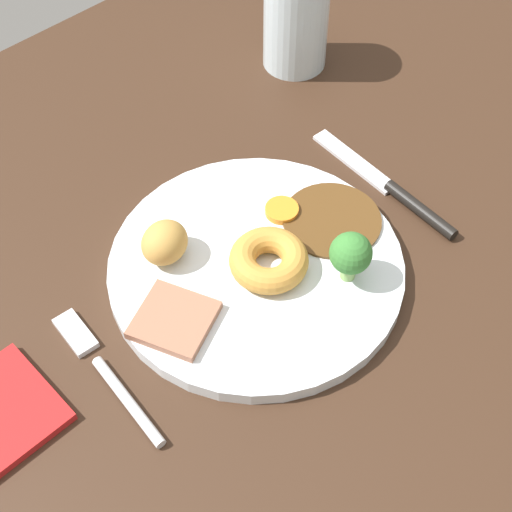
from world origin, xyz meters
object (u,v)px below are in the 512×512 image
at_px(carrot_coin_front, 282,210).
at_px(fork, 105,372).
at_px(broccoli_floret, 351,254).
at_px(water_glass, 296,20).
at_px(knife, 395,191).
at_px(yorkshire_pudding, 269,260).
at_px(roast_potato_left, 165,242).
at_px(dinner_plate, 256,268).
at_px(meat_slice_main, 174,320).

distance_m(carrot_coin_front, fork, 0.22).
relative_size(broccoli_floret, water_glass, 0.46).
bearing_deg(water_glass, knife, -109.37).
relative_size(yorkshire_pudding, roast_potato_left, 1.55).
xyz_separation_m(roast_potato_left, carrot_coin_front, (0.11, -0.03, -0.02)).
relative_size(dinner_plate, knife, 1.43).
bearing_deg(yorkshire_pudding, roast_potato_left, 127.50).
xyz_separation_m(roast_potato_left, broccoli_floret, (0.10, -0.13, 0.01)).
bearing_deg(knife, water_glass, -15.81).
height_order(meat_slice_main, broccoli_floret, broccoli_floret).
height_order(dinner_plate, broccoli_floret, broccoli_floret).
height_order(broccoli_floret, knife, broccoli_floret).
distance_m(yorkshire_pudding, water_glass, 0.31).
height_order(meat_slice_main, knife, meat_slice_main).
xyz_separation_m(dinner_plate, roast_potato_left, (-0.05, 0.06, 0.03)).
bearing_deg(water_glass, broccoli_floret, -126.81).
bearing_deg(knife, carrot_coin_front, 68.25).
bearing_deg(roast_potato_left, meat_slice_main, -123.89).
relative_size(meat_slice_main, knife, 0.33).
relative_size(roast_potato_left, carrot_coin_front, 1.43).
bearing_deg(fork, water_glass, -60.70).
bearing_deg(yorkshire_pudding, dinner_plate, 107.72).
distance_m(dinner_plate, yorkshire_pudding, 0.02).
relative_size(yorkshire_pudding, water_glass, 0.64).
bearing_deg(knife, roast_potato_left, 72.25).
bearing_deg(knife, meat_slice_main, 88.14).
distance_m(carrot_coin_front, knife, 0.12).
height_order(broccoli_floret, fork, broccoli_floret).
bearing_deg(broccoli_floret, meat_slice_main, 154.71).
xyz_separation_m(carrot_coin_front, broccoli_floret, (-0.01, -0.09, 0.03)).
height_order(carrot_coin_front, water_glass, water_glass).
bearing_deg(yorkshire_pudding, knife, -4.00).
bearing_deg(meat_slice_main, knife, -5.41).
height_order(yorkshire_pudding, carrot_coin_front, yorkshire_pudding).
bearing_deg(water_glass, roast_potato_left, -156.17).
bearing_deg(dinner_plate, fork, 177.04).
xyz_separation_m(yorkshire_pudding, carrot_coin_front, (0.05, 0.04, -0.01)).
distance_m(meat_slice_main, fork, 0.07).
bearing_deg(water_glass, dinner_plate, -141.55).
xyz_separation_m(dinner_plate, meat_slice_main, (-0.09, 0.00, 0.01)).
height_order(yorkshire_pudding, roast_potato_left, roast_potato_left).
xyz_separation_m(yorkshire_pudding, fork, (-0.17, 0.02, -0.02)).
distance_m(meat_slice_main, roast_potato_left, 0.07).
xyz_separation_m(dinner_plate, knife, (0.16, -0.02, -0.00)).
xyz_separation_m(roast_potato_left, water_glass, (0.29, 0.13, 0.02)).
distance_m(roast_potato_left, knife, 0.24).
distance_m(carrot_coin_front, water_glass, 0.25).
bearing_deg(roast_potato_left, dinner_plate, -49.44).
bearing_deg(knife, broccoli_floret, 113.51).
distance_m(yorkshire_pudding, knife, 0.16).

